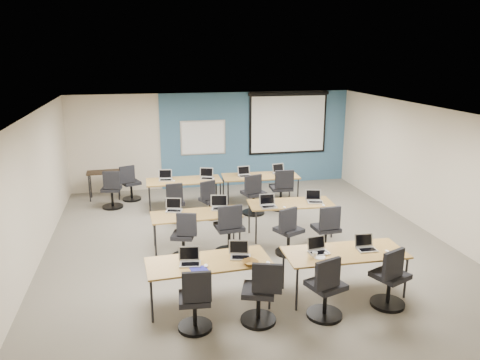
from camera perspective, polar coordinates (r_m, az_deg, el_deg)
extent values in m
cube|color=#6B6354|center=(9.59, 1.07, -7.99)|extent=(8.00, 9.00, 0.02)
cube|color=white|center=(8.87, 1.15, 8.23)|extent=(8.00, 9.00, 0.02)
cube|color=beige|center=(13.45, -3.29, 4.86)|extent=(8.00, 0.04, 2.70)
cube|color=beige|center=(5.16, 12.90, -13.47)|extent=(8.00, 0.04, 2.70)
cube|color=beige|center=(9.13, -24.16, -1.60)|extent=(0.04, 9.00, 2.70)
cube|color=beige|center=(10.75, 22.35, 1.02)|extent=(0.04, 9.00, 2.70)
cube|color=#3D5977|center=(13.66, 1.94, 5.05)|extent=(5.50, 0.04, 2.70)
cube|color=silver|center=(13.32, -4.53, 5.17)|extent=(1.28, 0.02, 0.98)
cube|color=white|center=(13.31, -4.52, 5.17)|extent=(1.20, 0.02, 0.90)
cube|color=black|center=(13.79, 5.88, 6.97)|extent=(2.32, 0.03, 1.82)
cube|color=white|center=(13.79, 5.89, 6.80)|extent=(2.20, 0.02, 1.62)
cylinder|color=black|center=(13.68, 5.99, 10.44)|extent=(2.40, 0.10, 0.10)
cube|color=brown|center=(7.23, -3.86, -9.95)|extent=(1.88, 0.78, 0.03)
cylinder|color=black|center=(7.05, -10.71, -14.26)|extent=(0.04, 0.04, 0.70)
cylinder|color=black|center=(7.27, 3.65, -13.02)|extent=(0.04, 0.04, 0.70)
cylinder|color=black|center=(7.64, -10.87, -11.82)|extent=(0.04, 0.04, 0.70)
cylinder|color=black|center=(7.84, 2.32, -10.78)|extent=(0.04, 0.04, 0.70)
cube|color=brown|center=(7.71, 12.65, -8.63)|extent=(1.93, 0.80, 0.03)
cylinder|color=black|center=(7.27, 6.94, -13.10)|extent=(0.04, 0.04, 0.70)
cylinder|color=black|center=(8.00, 19.55, -11.15)|extent=(0.04, 0.04, 0.70)
cylinder|color=black|center=(7.85, 5.30, -10.80)|extent=(0.04, 0.04, 0.70)
cylinder|color=black|center=(8.53, 17.16, -9.24)|extent=(0.04, 0.04, 0.70)
cube|color=#925928|center=(9.24, -5.39, -4.21)|extent=(1.75, 0.73, 0.03)
cylinder|color=black|center=(9.04, -10.27, -7.34)|extent=(0.04, 0.04, 0.70)
cylinder|color=black|center=(9.21, -0.04, -6.64)|extent=(0.04, 0.04, 0.70)
cylinder|color=black|center=(9.60, -10.41, -5.96)|extent=(0.04, 0.04, 0.70)
cylinder|color=black|center=(9.77, -0.79, -5.32)|extent=(0.04, 0.04, 0.70)
cube|color=#A76031|center=(9.92, 6.19, -2.85)|extent=(1.77, 0.74, 0.03)
cylinder|color=black|center=(9.54, 1.97, -5.84)|extent=(0.04, 0.04, 0.70)
cylinder|color=black|center=(10.05, 11.16, -5.02)|extent=(0.04, 0.04, 0.70)
cylinder|color=black|center=(10.10, 1.12, -4.60)|extent=(0.04, 0.04, 0.70)
cylinder|color=black|center=(10.58, 9.86, -3.89)|extent=(0.04, 0.04, 0.70)
cube|color=#A6673A|center=(11.66, -6.85, -0.08)|extent=(1.84, 0.77, 0.03)
cylinder|color=black|center=(11.42, -10.93, -2.51)|extent=(0.04, 0.04, 0.70)
cylinder|color=black|center=(11.56, -2.40, -2.00)|extent=(0.04, 0.04, 0.70)
cylinder|color=black|center=(12.03, -11.02, -1.58)|extent=(0.04, 0.04, 0.70)
cylinder|color=black|center=(12.17, -2.92, -1.11)|extent=(0.04, 0.04, 0.70)
cube|color=brown|center=(12.00, 2.50, 0.47)|extent=(1.94, 0.81, 0.03)
cylinder|color=black|center=(11.59, -1.45, -1.95)|extent=(0.04, 0.04, 0.70)
cylinder|color=black|center=(12.04, 7.08, -1.39)|extent=(0.04, 0.04, 0.70)
cylinder|color=black|center=(12.24, -2.05, -1.00)|extent=(0.04, 0.04, 0.70)
cylinder|color=black|center=(12.67, 6.07, -0.51)|extent=(0.04, 0.04, 0.70)
cube|color=silver|center=(7.13, -6.09, -10.16)|extent=(0.31, 0.23, 0.02)
cube|color=black|center=(7.11, -6.08, -10.14)|extent=(0.26, 0.13, 0.00)
cube|color=silver|center=(7.19, -6.23, -8.89)|extent=(0.31, 0.06, 0.22)
cube|color=black|center=(7.19, -6.22, -8.91)|extent=(0.27, 0.04, 0.18)
ellipsoid|color=white|center=(7.06, -4.18, -10.37)|extent=(0.09, 0.12, 0.04)
cylinder|color=black|center=(7.00, -5.48, -17.38)|extent=(0.49, 0.49, 0.05)
cylinder|color=black|center=(6.90, -5.52, -16.03)|extent=(0.06, 0.06, 0.44)
cube|color=black|center=(6.77, -5.58, -14.17)|extent=(0.44, 0.44, 0.08)
cube|color=black|center=(6.46, -5.29, -12.85)|extent=(0.40, 0.06, 0.44)
cube|color=silver|center=(7.31, 0.06, -9.40)|extent=(0.31, 0.23, 0.02)
cube|color=black|center=(7.29, 0.09, -9.38)|extent=(0.26, 0.13, 0.00)
cube|color=silver|center=(7.37, -0.14, -8.17)|extent=(0.31, 0.06, 0.21)
cube|color=black|center=(7.36, -0.13, -8.20)|extent=(0.27, 0.04, 0.18)
ellipsoid|color=white|center=(7.14, 3.45, -10.03)|extent=(0.08, 0.11, 0.04)
cylinder|color=black|center=(7.13, 2.24, -16.64)|extent=(0.52, 0.52, 0.05)
cylinder|color=black|center=(7.03, 2.26, -15.22)|extent=(0.06, 0.06, 0.46)
cube|color=black|center=(6.89, 2.28, -13.29)|extent=(0.46, 0.46, 0.08)
cube|color=black|center=(6.61, 3.32, -11.91)|extent=(0.42, 0.06, 0.44)
cube|color=#AEAFB9|center=(7.57, 9.60, -8.73)|extent=(0.31, 0.23, 0.02)
cube|color=black|center=(7.55, 9.66, -8.71)|extent=(0.26, 0.13, 0.00)
cube|color=#AEAFB9|center=(7.62, 9.30, -7.56)|extent=(0.31, 0.06, 0.21)
cube|color=black|center=(7.62, 9.32, -7.58)|extent=(0.27, 0.04, 0.18)
ellipsoid|color=white|center=(7.55, 10.46, -8.81)|extent=(0.07, 0.11, 0.04)
cylinder|color=black|center=(7.35, 10.24, -15.83)|extent=(0.53, 0.53, 0.05)
cylinder|color=black|center=(7.25, 10.32, -14.40)|extent=(0.06, 0.06, 0.47)
cube|color=black|center=(7.12, 10.43, -12.48)|extent=(0.47, 0.47, 0.08)
cube|color=black|center=(6.80, 10.64, -11.23)|extent=(0.43, 0.06, 0.44)
cube|color=#BDBDC0|center=(7.84, 15.21, -8.20)|extent=(0.30, 0.22, 0.02)
cube|color=black|center=(7.82, 15.28, -8.17)|extent=(0.26, 0.13, 0.00)
cube|color=#BDBDC0|center=(7.89, 14.88, -7.09)|extent=(0.30, 0.06, 0.21)
cube|color=black|center=(7.89, 14.90, -7.11)|extent=(0.27, 0.04, 0.17)
ellipsoid|color=white|center=(7.87, 17.52, -8.28)|extent=(0.07, 0.10, 0.03)
cylinder|color=black|center=(7.86, 17.52, -14.16)|extent=(0.53, 0.53, 0.05)
cylinder|color=black|center=(7.76, 17.65, -12.81)|extent=(0.06, 0.06, 0.47)
cube|color=black|center=(7.64, 17.82, -10.99)|extent=(0.47, 0.47, 0.08)
cube|color=black|center=(7.33, 18.18, -9.76)|extent=(0.43, 0.06, 0.44)
cube|color=silver|center=(9.42, -8.03, -3.74)|extent=(0.31, 0.23, 0.02)
cube|color=black|center=(9.40, -8.02, -3.71)|extent=(0.27, 0.13, 0.00)
cube|color=silver|center=(9.50, -8.11, -2.82)|extent=(0.31, 0.06, 0.22)
cube|color=black|center=(9.49, -8.11, -2.83)|extent=(0.27, 0.04, 0.18)
ellipsoid|color=white|center=(9.21, -6.89, -4.14)|extent=(0.07, 0.10, 0.04)
cylinder|color=black|center=(9.13, -6.86, -9.17)|extent=(0.46, 0.46, 0.05)
cylinder|color=black|center=(9.06, -6.90, -8.14)|extent=(0.06, 0.06, 0.41)
cube|color=black|center=(8.97, -6.95, -6.72)|extent=(0.41, 0.41, 0.08)
cube|color=black|center=(8.71, -6.53, -5.42)|extent=(0.37, 0.06, 0.44)
cube|color=#B1B0B6|center=(9.46, -2.42, -3.52)|extent=(0.34, 0.25, 0.02)
cube|color=black|center=(9.44, -2.40, -3.49)|extent=(0.29, 0.15, 0.00)
cube|color=#B1B0B6|center=(9.54, -2.57, -2.52)|extent=(0.34, 0.06, 0.24)
cube|color=black|center=(9.54, -2.56, -2.54)|extent=(0.30, 0.05, 0.19)
ellipsoid|color=white|center=(9.35, -0.71, -3.74)|extent=(0.07, 0.09, 0.03)
cylinder|color=black|center=(9.25, -1.32, -8.73)|extent=(0.57, 0.57, 0.05)
cylinder|color=black|center=(9.16, -1.33, -7.43)|extent=(0.06, 0.06, 0.51)
cube|color=black|center=(9.05, -1.34, -5.72)|extent=(0.51, 0.51, 0.08)
cube|color=black|center=(8.74, -1.22, -4.55)|extent=(0.46, 0.06, 0.44)
cube|color=#AEAEAE|center=(9.59, 3.53, -3.28)|extent=(0.32, 0.24, 0.02)
cube|color=black|center=(9.56, 3.56, -3.25)|extent=(0.27, 0.14, 0.00)
cube|color=#AEAEAE|center=(9.66, 3.34, -2.34)|extent=(0.32, 0.06, 0.22)
cube|color=black|center=(9.66, 3.35, -2.36)|extent=(0.28, 0.04, 0.18)
ellipsoid|color=white|center=(9.59, 5.44, -3.31)|extent=(0.08, 0.10, 0.03)
cylinder|color=black|center=(9.28, 5.88, -8.74)|extent=(0.51, 0.51, 0.05)
cylinder|color=black|center=(9.20, 5.92, -7.60)|extent=(0.06, 0.06, 0.45)
cube|color=black|center=(9.10, 5.96, -6.07)|extent=(0.45, 0.45, 0.08)
cube|color=black|center=(8.81, 5.86, -4.86)|extent=(0.41, 0.06, 0.44)
cube|color=#B3B3B3|center=(9.98, 9.15, -2.68)|extent=(0.32, 0.24, 0.02)
cube|color=black|center=(9.96, 9.20, -2.65)|extent=(0.27, 0.14, 0.00)
cube|color=#B3B3B3|center=(10.06, 8.92, -1.79)|extent=(0.32, 0.06, 0.22)
cube|color=black|center=(10.05, 8.94, -1.80)|extent=(0.28, 0.04, 0.18)
ellipsoid|color=white|center=(9.81, 10.15, -3.05)|extent=(0.09, 0.11, 0.03)
cylinder|color=black|center=(9.45, 10.28, -8.46)|extent=(0.52, 0.52, 0.05)
cylinder|color=black|center=(9.37, 10.34, -7.32)|extent=(0.06, 0.06, 0.46)
cube|color=black|center=(9.27, 10.42, -5.79)|extent=(0.46, 0.46, 0.08)
cube|color=black|center=(8.99, 10.92, -4.59)|extent=(0.42, 0.06, 0.44)
cube|color=#B0B0B5|center=(11.68, -9.04, 0.00)|extent=(0.33, 0.24, 0.02)
cube|color=black|center=(11.66, -9.04, 0.03)|extent=(0.28, 0.14, 0.00)
cube|color=#B0B0B5|center=(11.77, -9.10, 0.74)|extent=(0.33, 0.06, 0.23)
cube|color=black|center=(11.76, -9.10, 0.73)|extent=(0.29, 0.04, 0.18)
ellipsoid|color=white|center=(11.58, -8.05, -0.10)|extent=(0.08, 0.10, 0.03)
cylinder|color=black|center=(11.02, -7.86, -4.80)|extent=(0.46, 0.46, 0.05)
cylinder|color=black|center=(10.96, -7.89, -3.92)|extent=(0.06, 0.06, 0.41)
cube|color=black|center=(10.89, -7.94, -2.71)|extent=(0.41, 0.41, 0.08)
cube|color=black|center=(10.62, -8.00, -1.58)|extent=(0.37, 0.06, 0.44)
cube|color=silver|center=(11.71, -4.00, 0.19)|extent=(0.34, 0.24, 0.02)
cube|color=black|center=(11.68, -3.99, 0.22)|extent=(0.29, 0.14, 0.00)
cube|color=silver|center=(11.80, -4.10, 0.96)|extent=(0.34, 0.06, 0.23)
cube|color=black|center=(11.79, -4.10, 0.95)|extent=(0.30, 0.04, 0.19)
ellipsoid|color=white|center=(11.63, -3.31, 0.10)|extent=(0.08, 0.11, 0.03)
cylinder|color=black|center=(11.14, -3.63, -4.47)|extent=(0.46, 0.46, 0.05)
cylinder|color=black|center=(11.08, -3.65, -3.60)|extent=(0.06, 0.06, 0.41)
cube|color=black|center=(11.00, -3.67, -2.40)|extent=(0.41, 0.41, 0.08)
cube|color=black|center=(10.75, -3.94, -1.28)|extent=(0.37, 0.06, 0.44)
cube|color=#AFAFB1|center=(11.90, 0.59, 0.48)|extent=(0.32, 0.23, 0.02)
cube|color=black|center=(11.88, 0.61, 0.52)|extent=(0.27, 0.13, 0.00)
cube|color=#AFAFB1|center=(11.99, 0.46, 1.19)|extent=(0.32, 0.06, 0.22)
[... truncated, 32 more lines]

